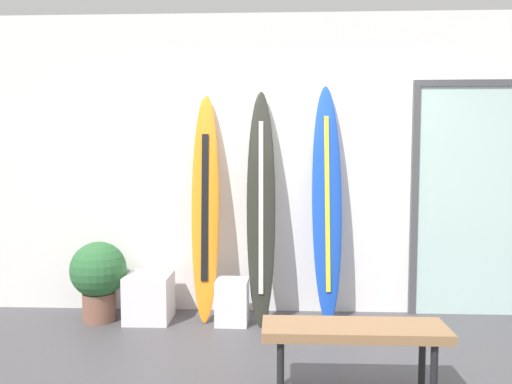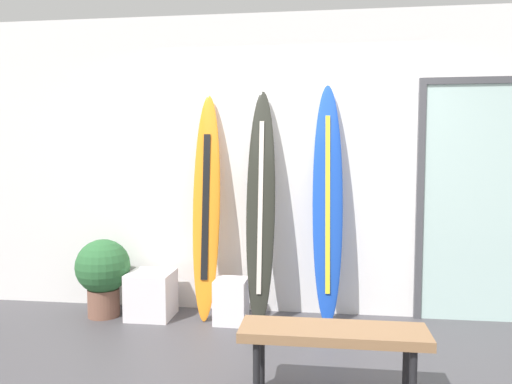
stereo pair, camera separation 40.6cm
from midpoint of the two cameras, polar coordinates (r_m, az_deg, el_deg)
ground at (r=3.83m, az=5.64°, el=-19.15°), size 8.00×8.00×0.04m
wall_back at (r=4.81m, az=6.30°, el=3.08°), size 7.20×0.20×2.80m
surfboard_sunset at (r=4.59m, az=-3.13°, el=-1.80°), size 0.27×0.43×2.05m
surfboard_charcoal at (r=4.47m, az=3.14°, el=-1.62°), size 0.27×0.49×2.08m
surfboard_cobalt at (r=4.53m, az=10.68°, el=-1.50°), size 0.29×0.38×2.13m
display_block_left at (r=4.78m, az=-9.37°, el=-11.42°), size 0.40×0.40×0.42m
display_block_center at (r=4.57m, az=-0.25°, el=-12.28°), size 0.29×0.29×0.39m
glass_door at (r=4.96m, az=25.95°, el=-0.55°), size 1.05×0.06×2.18m
potted_plant at (r=4.84m, az=-14.66°, el=-8.75°), size 0.50×0.50×0.72m
bench at (r=3.22m, az=12.47°, el=-15.81°), size 1.13×0.35×0.46m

